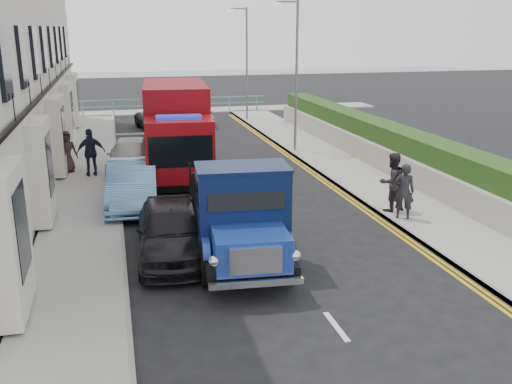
% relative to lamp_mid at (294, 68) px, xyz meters
% --- Properties ---
extents(ground, '(120.00, 120.00, 0.00)m').
position_rel_lamp_mid_xyz_m(ground, '(-4.18, -14.00, -4.00)').
color(ground, black).
rests_on(ground, ground).
extents(pavement_west, '(2.40, 38.00, 0.12)m').
position_rel_lamp_mid_xyz_m(pavement_west, '(-9.38, -5.00, -3.94)').
color(pavement_west, gray).
rests_on(pavement_west, ground).
extents(pavement_east, '(2.60, 38.00, 0.12)m').
position_rel_lamp_mid_xyz_m(pavement_east, '(1.12, -5.00, -3.94)').
color(pavement_east, gray).
rests_on(pavement_east, ground).
extents(promenade, '(30.00, 2.50, 0.12)m').
position_rel_lamp_mid_xyz_m(promenade, '(-4.18, 15.00, -3.94)').
color(promenade, gray).
rests_on(promenade, ground).
extents(sea_plane, '(120.00, 120.00, 0.00)m').
position_rel_lamp_mid_xyz_m(sea_plane, '(-4.18, 46.00, -4.00)').
color(sea_plane, slate).
rests_on(sea_plane, ground).
extents(garden_east, '(1.45, 28.00, 1.75)m').
position_rel_lamp_mid_xyz_m(garden_east, '(3.03, -5.00, -3.10)').
color(garden_east, '#B2AD9E').
rests_on(garden_east, ground).
extents(seafront_railing, '(13.00, 0.08, 1.11)m').
position_rel_lamp_mid_xyz_m(seafront_railing, '(-4.18, 14.20, -3.42)').
color(seafront_railing, '#59B2A5').
rests_on(seafront_railing, ground).
extents(lamp_mid, '(1.23, 0.18, 7.00)m').
position_rel_lamp_mid_xyz_m(lamp_mid, '(0.00, 0.00, 0.00)').
color(lamp_mid, slate).
rests_on(lamp_mid, ground).
extents(lamp_far, '(1.23, 0.18, 7.00)m').
position_rel_lamp_mid_xyz_m(lamp_far, '(0.00, 10.00, 0.00)').
color(lamp_far, slate).
rests_on(lamp_far, ground).
extents(bedford_lorry, '(2.61, 5.68, 2.61)m').
position_rel_lamp_mid_xyz_m(bedford_lorry, '(-5.36, -12.62, -2.79)').
color(bedford_lorry, black).
rests_on(bedford_lorry, ground).
extents(red_lorry, '(2.91, 7.17, 3.67)m').
position_rel_lamp_mid_xyz_m(red_lorry, '(-5.86, -3.33, -2.04)').
color(red_lorry, black).
rests_on(red_lorry, ground).
extents(parked_car_front, '(2.04, 4.50, 1.50)m').
position_rel_lamp_mid_xyz_m(parked_car_front, '(-6.98, -11.51, -3.25)').
color(parked_car_front, black).
rests_on(parked_car_front, ground).
extents(parked_car_mid, '(1.89, 4.66, 1.50)m').
position_rel_lamp_mid_xyz_m(parked_car_mid, '(-7.78, -6.70, -3.24)').
color(parked_car_mid, '#6098CE').
rests_on(parked_car_mid, ground).
extents(parked_car_rear, '(2.24, 4.71, 1.33)m').
position_rel_lamp_mid_xyz_m(parked_car_rear, '(-7.64, -2.00, -3.33)').
color(parked_car_rear, '#A7A6AB').
rests_on(parked_car_rear, ground).
extents(seafront_car_left, '(3.17, 5.21, 1.35)m').
position_rel_lamp_mid_xyz_m(seafront_car_left, '(-5.56, 8.07, -3.32)').
color(seafront_car_left, black).
rests_on(seafront_car_left, ground).
extents(seafront_car_right, '(1.53, 3.78, 1.29)m').
position_rel_lamp_mid_xyz_m(seafront_car_right, '(-3.07, 9.29, -3.35)').
color(seafront_car_right, silver).
rests_on(seafront_car_right, ground).
extents(pedestrian_east_near, '(0.75, 0.64, 1.73)m').
position_rel_lamp_mid_xyz_m(pedestrian_east_near, '(0.22, -10.45, -3.01)').
color(pedestrian_east_near, black).
rests_on(pedestrian_east_near, pavement_east).
extents(pedestrian_east_far, '(1.04, 0.88, 1.89)m').
position_rel_lamp_mid_xyz_m(pedestrian_east_far, '(0.22, -9.65, -2.93)').
color(pedestrian_east_far, '#2D272F').
rests_on(pedestrian_east_far, pavement_east).
extents(pedestrian_west_near, '(1.16, 0.63, 1.88)m').
position_rel_lamp_mid_xyz_m(pedestrian_west_near, '(-9.19, -2.63, -2.94)').
color(pedestrian_west_near, '#191E2E').
rests_on(pedestrian_west_near, pavement_west).
extents(pedestrian_west_far, '(0.96, 0.78, 1.71)m').
position_rel_lamp_mid_xyz_m(pedestrian_west_far, '(-10.18, -1.76, -3.02)').
color(pedestrian_west_far, '#382928').
rests_on(pedestrian_west_far, pavement_west).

